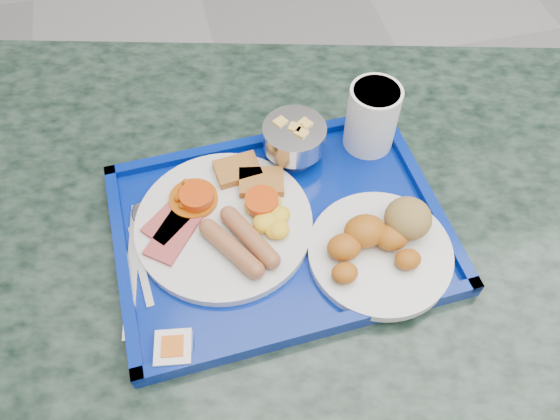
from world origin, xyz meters
name	(u,v)px	position (x,y,z in m)	size (l,w,h in m)	color
table	(276,283)	(-0.73, 0.26, 0.53)	(1.29, 1.02, 0.71)	slate
tray	(280,229)	(-0.72, 0.24, 0.72)	(0.44, 0.33, 0.03)	navy
main_plate	(230,219)	(-0.79, 0.26, 0.74)	(0.24, 0.24, 0.04)	silver
bread_plate	(383,243)	(-0.61, 0.17, 0.74)	(0.19, 0.19, 0.06)	silver
fruit_bowl	(294,137)	(-0.68, 0.36, 0.76)	(0.09, 0.09, 0.06)	#B4B4B7
juice_cup	(372,116)	(-0.56, 0.36, 0.78)	(0.07, 0.07, 0.10)	white
spoon	(141,227)	(-0.90, 0.28, 0.73)	(0.04, 0.16, 0.01)	#B4B4B7
knife	(133,268)	(-0.92, 0.22, 0.73)	(0.01, 0.19, 0.00)	#B4B4B7
jam_packet	(174,349)	(-0.88, 0.10, 0.73)	(0.05, 0.05, 0.02)	white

